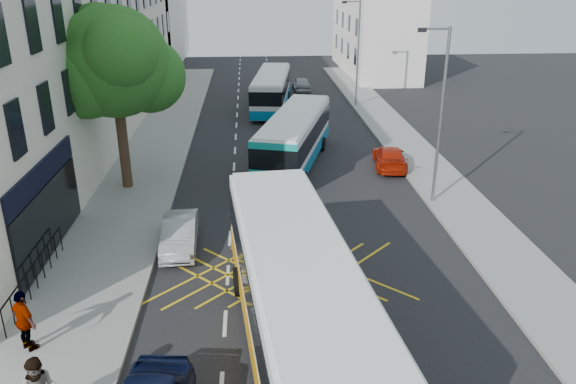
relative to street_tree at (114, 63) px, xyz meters
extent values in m
plane|color=black|center=(8.51, -14.97, -6.29)|extent=(120.00, 120.00, 0.00)
cube|color=gray|center=(0.01, 0.03, -6.22)|extent=(5.00, 70.00, 0.15)
cube|color=gray|center=(16.01, 0.03, -6.22)|extent=(3.00, 70.00, 0.15)
cube|color=beige|center=(-5.49, 9.53, 0.21)|extent=(8.00, 45.00, 13.00)
cube|color=black|center=(-1.44, -6.97, -2.89)|extent=(0.12, 7.00, 0.90)
cube|color=black|center=(-1.44, -6.97, -4.69)|extent=(0.12, 7.00, 2.60)
cube|color=silver|center=(-5.49, 40.03, -1.29)|extent=(8.00, 20.00, 10.00)
cube|color=silver|center=(19.51, 33.03, -2.29)|extent=(6.00, 18.00, 8.00)
cylinder|color=#382619|center=(0.01, 0.03, -3.94)|extent=(0.50, 0.50, 4.40)
sphere|color=#1A5919|center=(0.01, 0.03, 0.06)|extent=(5.20, 5.20, 5.20)
sphere|color=#1A5919|center=(1.41, 0.83, -0.74)|extent=(3.60, 3.60, 3.60)
sphere|color=#1A5919|center=(-1.19, -0.57, -0.54)|extent=(3.80, 3.80, 3.80)
sphere|color=#1A5919|center=(0.61, -1.27, 0.66)|extent=(3.40, 3.40, 3.40)
sphere|color=#1A5919|center=(-0.79, 1.13, 1.06)|extent=(3.20, 3.20, 3.20)
cylinder|color=slate|center=(14.81, -2.97, -2.14)|extent=(0.14, 0.14, 8.00)
cylinder|color=slate|center=(14.21, -2.97, 1.76)|extent=(1.20, 0.10, 0.10)
cube|color=black|center=(13.61, -2.97, 1.71)|extent=(0.35, 0.15, 0.18)
cylinder|color=slate|center=(14.81, 17.03, -2.14)|extent=(0.14, 0.14, 8.00)
cylinder|color=slate|center=(14.21, 17.03, 1.76)|extent=(1.20, 0.10, 0.10)
cube|color=black|center=(13.61, 17.03, 1.71)|extent=(0.35, 0.15, 0.18)
cube|color=silver|center=(7.46, -13.51, -4.42)|extent=(4.00, 12.53, 2.97)
cube|color=silver|center=(7.46, -13.51, -2.88)|extent=(3.75, 12.26, 0.13)
cube|color=black|center=(7.46, -13.51, -4.00)|extent=(4.06, 12.59, 1.23)
cube|color=orange|center=(7.46, -13.51, -5.45)|extent=(4.05, 12.58, 0.84)
cylinder|color=black|center=(5.73, -10.31, -5.79)|extent=(0.41, 1.03, 1.01)
cylinder|color=black|center=(8.52, -10.03, -5.79)|extent=(0.41, 1.03, 1.01)
cube|color=silver|center=(8.74, 3.24, -4.71)|extent=(5.14, 10.62, 2.50)
cube|color=silver|center=(8.74, 3.24, -3.42)|extent=(4.90, 10.37, 0.11)
cube|color=black|center=(8.74, 3.24, -4.36)|extent=(5.21, 10.70, 1.04)
cube|color=#0B6993|center=(8.74, 3.24, -5.58)|extent=(5.20, 10.68, 0.71)
cube|color=#0C958C|center=(7.32, -1.71, -4.69)|extent=(2.33, 0.76, 2.36)
cube|color=#FF0C0C|center=(6.42, -1.46, -5.35)|extent=(0.26, 0.13, 0.25)
cube|color=#FF0C0C|center=(8.21, -1.98, -5.35)|extent=(0.26, 0.13, 0.25)
cylinder|color=black|center=(8.39, 6.29, -5.87)|extent=(0.49, 0.89, 0.85)
cylinder|color=black|center=(10.66, 5.64, -5.87)|extent=(0.49, 0.89, 0.85)
cylinder|color=black|center=(6.65, 0.22, -5.87)|extent=(0.49, 0.89, 0.85)
cylinder|color=black|center=(8.91, -0.44, -5.87)|extent=(0.49, 0.89, 0.85)
cube|color=silver|center=(8.03, 16.75, -4.76)|extent=(3.55, 10.27, 2.42)
cube|color=silver|center=(8.03, 16.75, -3.50)|extent=(3.34, 10.05, 0.11)
cube|color=black|center=(8.03, 16.75, -4.42)|extent=(3.61, 10.34, 1.01)
cube|color=#0C6798|center=(8.03, 16.75, -5.61)|extent=(3.60, 10.32, 0.69)
cube|color=silver|center=(7.40, 11.79, -4.74)|extent=(2.32, 0.39, 2.29)
cube|color=#FF0C0C|center=(6.51, 11.89, -5.38)|extent=(0.26, 0.09, 0.25)
cube|color=#FF0C0C|center=(8.28, 11.66, -5.38)|extent=(0.26, 0.09, 0.25)
cylinder|color=black|center=(7.25, 19.61, -5.88)|extent=(0.36, 0.85, 0.82)
cylinder|color=black|center=(9.52, 19.32, -5.88)|extent=(0.36, 0.85, 0.82)
cylinder|color=black|center=(6.47, 13.54, -5.88)|extent=(0.36, 0.85, 0.82)
cylinder|color=black|center=(8.74, 13.25, -5.88)|extent=(0.36, 0.85, 0.82)
sphere|color=#99999E|center=(8.86, -17.06, -4.50)|extent=(0.31, 0.31, 0.31)
imported|color=#9B9DA2|center=(3.36, -6.68, -5.67)|extent=(1.46, 3.83, 1.25)
imported|color=#BB1F08|center=(14.01, 2.34, -5.70)|extent=(2.18, 4.27, 1.19)
imported|color=#3E4045|center=(8.18, 23.79, -5.66)|extent=(2.35, 4.69, 1.27)
imported|color=#95979C|center=(11.01, 23.26, -5.64)|extent=(1.57, 3.84, 1.31)
imported|color=gray|center=(-0.30, -13.05, -5.18)|extent=(1.15, 1.09, 1.92)
camera|label=1|loc=(6.25, -26.97, 4.18)|focal=35.00mm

